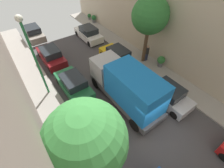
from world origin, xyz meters
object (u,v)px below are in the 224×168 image
(pedestrian, at_px, (147,53))
(potted_plant_1, at_px, (94,19))
(street_tree_1, at_px, (150,16))
(potted_plant_3, at_px, (89,16))
(delivery_truck, at_px, (127,86))
(lamp_post, at_px, (31,49))
(street_tree_0, at_px, (85,141))
(parked_car_left_3, at_px, (51,56))
(parked_car_right_3, at_px, (118,56))
(parked_car_right_4, at_px, (88,34))
(potted_plant_4, at_px, (161,61))
(parked_car_right_2, at_px, (166,94))
(parked_car_left_2, at_px, (74,84))
(parked_car_left_4, at_px, (33,33))

(pedestrian, relative_size, potted_plant_1, 1.67)
(street_tree_1, relative_size, potted_plant_3, 7.70)
(pedestrian, xyz_separation_m, street_tree_1, (-0.25, 0.16, 3.62))
(pedestrian, xyz_separation_m, potted_plant_3, (0.49, 12.32, -0.48))
(delivery_truck, xyz_separation_m, lamp_post, (-4.60, 4.48, 2.47))
(street_tree_0, height_order, potted_plant_3, street_tree_0)
(parked_car_left_3, height_order, lamp_post, lamp_post)
(street_tree_0, bearing_deg, parked_car_right_3, 46.23)
(parked_car_left_3, xyz_separation_m, pedestrian, (7.81, -5.61, 0.35))
(parked_car_right_4, height_order, pedestrian, pedestrian)
(parked_car_right_4, bearing_deg, parked_car_right_3, -90.00)
(potted_plant_4, bearing_deg, parked_car_right_2, -132.46)
(street_tree_0, relative_size, street_tree_1, 0.98)
(potted_plant_3, bearing_deg, parked_car_right_3, -105.17)
(parked_car_right_3, relative_size, street_tree_1, 0.68)
(parked_car_right_3, relative_size, lamp_post, 0.66)
(street_tree_0, height_order, potted_plant_1, street_tree_0)
(parked_car_right_2, distance_m, potted_plant_4, 4.24)
(parked_car_right_3, relative_size, potted_plant_1, 4.07)
(parked_car_left_2, height_order, street_tree_0, street_tree_0)
(parked_car_right_2, height_order, street_tree_0, street_tree_0)
(street_tree_1, bearing_deg, parked_car_left_2, 177.14)
(potted_plant_1, xyz_separation_m, potted_plant_3, (0.02, 1.34, -0.12))
(delivery_truck, height_order, potted_plant_1, delivery_truck)
(potted_plant_4, bearing_deg, delivery_truck, -165.27)
(parked_car_left_4, distance_m, potted_plant_4, 15.49)
(parked_car_right_4, height_order, delivery_truck, delivery_truck)
(parked_car_left_3, bearing_deg, parked_car_left_2, -90.00)
(parked_car_left_3, xyz_separation_m, parked_car_right_2, (5.40, -10.24, 0.00))
(potted_plant_1, xyz_separation_m, potted_plant_4, (-0.02, -12.49, 0.06))
(parked_car_right_4, distance_m, potted_plant_3, 5.63)
(parked_car_left_2, xyz_separation_m, potted_plant_1, (8.28, 10.45, -0.01))
(street_tree_1, bearing_deg, potted_plant_4, -67.01)
(delivery_truck, bearing_deg, parked_car_right_3, 59.58)
(parked_car_left_4, xyz_separation_m, potted_plant_4, (8.26, -13.10, 0.06))
(parked_car_left_3, relative_size, potted_plant_1, 4.07)
(parked_car_right_4, xyz_separation_m, potted_plant_3, (2.90, 4.82, -0.12))
(potted_plant_1, distance_m, lamp_post, 14.35)
(delivery_truck, bearing_deg, parked_car_left_2, 127.68)
(parked_car_left_4, bearing_deg, potted_plant_4, -57.77)
(parked_car_left_4, distance_m, potted_plant_1, 8.31)
(parked_car_right_2, bearing_deg, potted_plant_3, 80.30)
(street_tree_0, bearing_deg, parked_car_right_4, 61.22)
(parked_car_right_3, relative_size, potted_plant_4, 3.85)
(potted_plant_3, relative_size, potted_plant_4, 0.73)
(street_tree_0, bearing_deg, street_tree_1, 33.40)
(parked_car_left_3, relative_size, street_tree_0, 0.70)
(parked_car_left_2, bearing_deg, street_tree_1, -2.86)
(parked_car_left_3, distance_m, delivery_truck, 9.05)
(street_tree_0, distance_m, potted_plant_1, 20.52)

